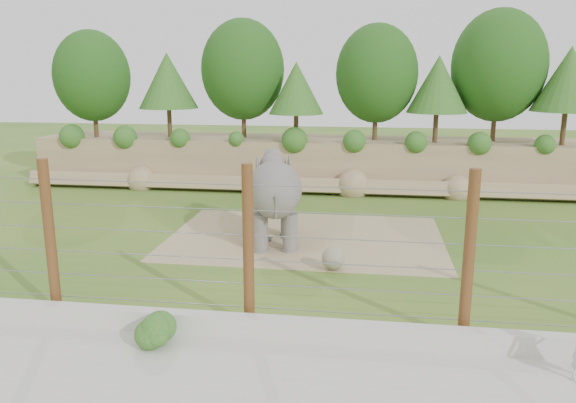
# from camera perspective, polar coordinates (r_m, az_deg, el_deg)

# --- Properties ---
(ground) EXTENTS (90.00, 90.00, 0.00)m
(ground) POSITION_cam_1_polar(r_m,az_deg,el_deg) (18.05, -0.92, -6.39)
(ground) COLOR #32611F
(ground) RESTS_ON ground
(back_embankment) EXTENTS (30.00, 5.52, 8.77)m
(back_embankment) POSITION_cam_1_polar(r_m,az_deg,el_deg) (29.61, 4.14, 9.13)
(back_embankment) COLOR #8B7256
(back_embankment) RESTS_ON ground
(dirt_patch) EXTENTS (10.00, 7.00, 0.02)m
(dirt_patch) POSITION_cam_1_polar(r_m,az_deg,el_deg) (20.80, 1.76, -3.69)
(dirt_patch) COLOR tan
(dirt_patch) RESTS_ON ground
(drain_grate) EXTENTS (1.00, 0.60, 0.03)m
(drain_grate) POSITION_cam_1_polar(r_m,az_deg,el_deg) (20.68, -3.01, -3.73)
(drain_grate) COLOR #262628
(drain_grate) RESTS_ON dirt_patch
(elephant) EXTENTS (2.37, 4.10, 3.12)m
(elephant) POSITION_cam_1_polar(r_m,az_deg,el_deg) (19.65, -1.39, -0.02)
(elephant) COLOR #605A56
(elephant) RESTS_ON ground
(stone_ball) EXTENTS (0.72, 0.72, 0.72)m
(stone_ball) POSITION_cam_1_polar(r_m,az_deg,el_deg) (17.46, 4.61, -5.80)
(stone_ball) COLOR gray
(stone_ball) RESTS_ON dirt_patch
(retaining_wall) EXTENTS (26.00, 0.35, 0.50)m
(retaining_wall) POSITION_cam_1_polar(r_m,az_deg,el_deg) (13.41, -4.39, -12.48)
(retaining_wall) COLOR #BAB6AD
(retaining_wall) RESTS_ON ground
(walkway) EXTENTS (26.00, 4.00, 0.01)m
(walkway) POSITION_cam_1_polar(r_m,az_deg,el_deg) (11.82, -6.57, -17.68)
(walkway) COLOR #BAB6AD
(walkway) RESTS_ON ground
(barrier_fence) EXTENTS (20.26, 0.26, 4.00)m
(barrier_fence) POSITION_cam_1_polar(r_m,az_deg,el_deg) (13.22, -4.05, -4.69)
(barrier_fence) COLOR #502711
(barrier_fence) RESTS_ON ground
(walkway_shrub) EXTENTS (0.74, 0.74, 0.74)m
(walkway_shrub) POSITION_cam_1_polar(r_m,az_deg,el_deg) (13.19, -13.36, -12.67)
(walkway_shrub) COLOR #235720
(walkway_shrub) RESTS_ON walkway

